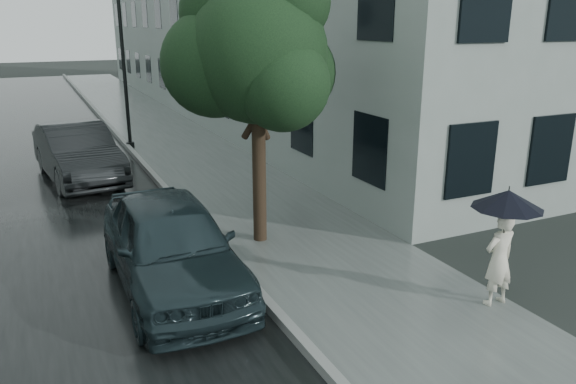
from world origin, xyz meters
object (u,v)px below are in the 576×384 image
lamp_post (118,57)px  car_near (171,244)px  street_tree (255,51)px  pedestrian (499,259)px  car_far (78,153)px

lamp_post → car_near: (-1.12, -11.25, -2.31)m
street_tree → pedestrian: bearing=-61.0°
street_tree → car_near: 3.91m
pedestrian → street_tree: street_tree is taller
pedestrian → car_far: car_far is taller
pedestrian → street_tree: (-2.30, 4.14, 2.95)m
pedestrian → car_near: bearing=-33.3°
street_tree → car_near: (-2.11, -1.49, -2.93)m
lamp_post → street_tree: bearing=-75.7°
street_tree → lamp_post: 9.82m
street_tree → car_far: (-2.85, 6.10, -2.93)m
lamp_post → car_far: size_ratio=1.16×
lamp_post → car_far: bearing=-108.5°
street_tree → lamp_post: lamp_post is taller
street_tree → car_far: 7.35m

